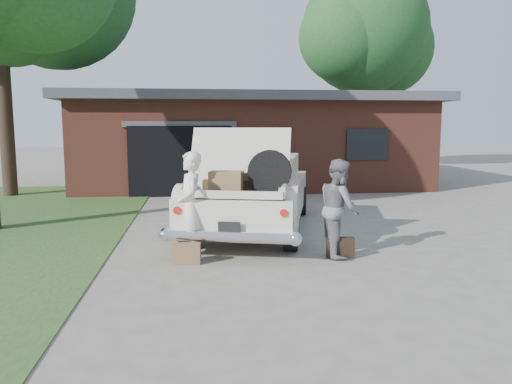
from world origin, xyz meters
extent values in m
plane|color=gray|center=(0.00, 0.00, 0.00)|extent=(90.00, 90.00, 0.00)
cube|color=brown|center=(1.00, 11.50, 1.50)|extent=(12.00, 7.00, 3.00)
cube|color=#4C4C51|center=(1.00, 11.50, 3.15)|extent=(12.80, 7.80, 0.30)
cube|color=black|center=(-1.50, 8.05, 1.10)|extent=(3.20, 0.30, 2.20)
cube|color=#4C4C51|center=(-1.50, 7.98, 2.25)|extent=(3.50, 0.12, 0.18)
cube|color=black|center=(4.50, 7.98, 1.60)|extent=(1.40, 0.08, 1.00)
cylinder|color=#38281E|center=(-6.88, 8.77, 2.94)|extent=(0.44, 0.44, 5.88)
cylinder|color=#38281E|center=(7.33, 16.99, 2.75)|extent=(0.44, 0.44, 5.51)
sphere|color=#295E26|center=(7.33, 16.99, 6.89)|extent=(6.24, 6.24, 6.24)
sphere|color=#295E26|center=(8.73, 17.62, 6.10)|extent=(4.68, 4.68, 4.68)
sphere|color=#295E26|center=(6.08, 16.21, 6.39)|extent=(4.37, 4.37, 4.37)
cube|color=beige|center=(0.21, 2.85, 0.67)|extent=(3.31, 5.69, 0.69)
cube|color=beige|center=(0.29, 3.16, 1.28)|extent=(2.25, 2.51, 0.56)
cube|color=black|center=(0.55, 4.14, 1.26)|extent=(1.63, 0.50, 0.47)
cube|color=black|center=(0.03, 2.18, 1.26)|extent=(1.63, 0.50, 0.47)
cylinder|color=black|center=(-1.16, 1.33, 0.35)|extent=(0.41, 0.74, 0.71)
cylinder|color=black|center=(0.66, 0.85, 0.35)|extent=(0.41, 0.74, 0.71)
cylinder|color=black|center=(-0.24, 4.84, 0.35)|extent=(0.41, 0.74, 0.71)
cylinder|color=black|center=(1.58, 4.37, 0.35)|extent=(0.41, 0.74, 0.71)
cylinder|color=silver|center=(-0.48, 0.21, 0.43)|extent=(2.17, 0.74, 0.19)
cylinder|color=#A5140F|center=(-1.31, 0.50, 0.83)|extent=(0.15, 0.14, 0.13)
cylinder|color=#A5140F|center=(0.39, 0.06, 0.83)|extent=(0.15, 0.14, 0.13)
cube|color=black|center=(-0.49, 0.19, 0.59)|extent=(0.36, 0.11, 0.18)
cube|color=black|center=(-0.30, 0.88, 1.04)|extent=(1.90, 1.56, 0.04)
cube|color=beige|center=(-1.13, 1.10, 1.14)|extent=(0.36, 1.15, 0.19)
cube|color=beige|center=(0.52, 0.67, 1.14)|extent=(0.36, 1.15, 0.19)
cube|color=beige|center=(-0.45, 0.31, 1.10)|extent=(1.67, 0.49, 0.13)
cube|color=beige|center=(-0.22, 1.19, 1.61)|extent=(1.88, 1.01, 1.13)
cube|color=#4E3921|center=(-0.53, 1.12, 1.16)|extent=(0.75, 0.58, 0.21)
cube|color=olive|center=(-0.49, 0.77, 1.25)|extent=(0.63, 0.49, 0.38)
cube|color=black|center=(-0.24, 1.03, 1.16)|extent=(0.75, 0.59, 0.21)
cube|color=olive|center=(-0.17, 1.00, 1.32)|extent=(0.48, 0.37, 0.15)
cylinder|color=black|center=(0.24, 0.68, 1.43)|extent=(0.77, 0.35, 0.75)
imported|color=white|center=(-1.10, 0.53, 0.90)|extent=(0.51, 0.71, 1.79)
imported|color=slate|center=(1.40, 0.43, 0.83)|extent=(0.63, 0.81, 1.66)
cube|color=#866044|center=(-1.17, 0.20, 0.17)|extent=(0.46, 0.19, 0.34)
cube|color=black|center=(1.39, 0.26, 0.18)|extent=(0.47, 0.18, 0.35)
camera|label=1|loc=(-0.97, -7.68, 2.22)|focal=35.00mm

